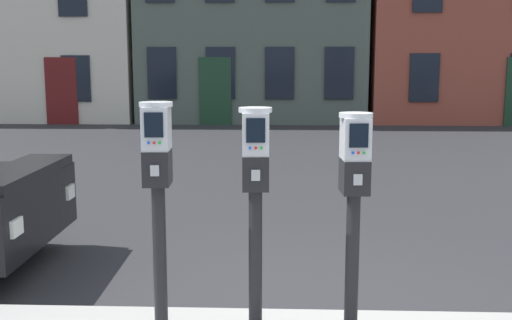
{
  "coord_description": "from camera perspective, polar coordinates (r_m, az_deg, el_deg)",
  "views": [
    {
      "loc": [
        -0.24,
        -4.04,
        1.93
      ],
      "look_at": [
        -0.39,
        -0.05,
        1.29
      ],
      "focal_mm": 42.69,
      "sensor_mm": 36.0,
      "label": 1
    }
  ],
  "objects": [
    {
      "name": "parking_meter_twin_adjacent",
      "position": [
        3.96,
        -0.06,
        -1.81
      ],
      "size": [
        0.23,
        0.26,
        1.5
      ],
      "rotation": [
        0.0,
        0.0,
        -1.51
      ],
      "color": "black",
      "rests_on": "sidewalk_slab"
    },
    {
      "name": "parking_meter_end_of_row",
      "position": [
        3.99,
        9.19,
        -2.16
      ],
      "size": [
        0.23,
        0.26,
        1.47
      ],
      "rotation": [
        0.0,
        0.0,
        -1.51
      ],
      "color": "black",
      "rests_on": "sidewalk_slab"
    },
    {
      "name": "parking_meter_near_kerb",
      "position": [
        4.04,
        -9.2,
        -1.39
      ],
      "size": [
        0.23,
        0.26,
        1.54
      ],
      "rotation": [
        0.0,
        0.0,
        -1.51
      ],
      "color": "black",
      "rests_on": "sidewalk_slab"
    }
  ]
}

